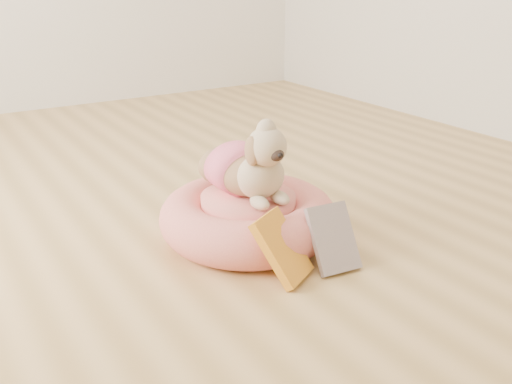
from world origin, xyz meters
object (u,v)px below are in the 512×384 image
book_yellow (282,248)px  book_white (333,238)px  dog (247,153)px  pet_bed (248,217)px

book_yellow → book_white: size_ratio=1.03×
book_white → dog: bearing=114.6°
pet_bed → book_yellow: (-0.06, -0.29, 0.02)m
pet_bed → book_white: bearing=-70.4°
dog → book_white: (0.11, -0.33, -0.21)m
book_yellow → dog: bearing=49.6°
dog → book_yellow: bearing=-103.1°
pet_bed → dog: 0.23m
dog → book_yellow: (-0.06, -0.30, -0.21)m
pet_bed → book_white: 0.34m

